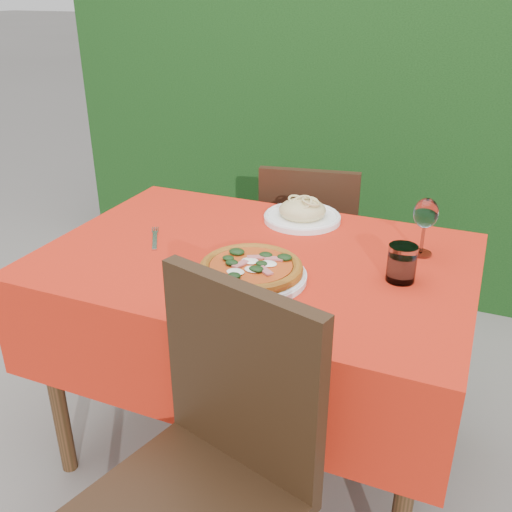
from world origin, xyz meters
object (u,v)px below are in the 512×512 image
at_px(pizza_plate, 251,270).
at_px(chair_near, 212,462).
at_px(water_glass, 402,265).
at_px(pasta_plate, 302,213).
at_px(wine_glass, 426,216).
at_px(chair_far, 309,248).
at_px(fork, 155,240).

bearing_deg(pizza_plate, chair_near, -77.56).
bearing_deg(chair_near, water_glass, 80.80).
xyz_separation_m(pasta_plate, wine_glass, (0.41, -0.12, 0.10)).
bearing_deg(chair_near, chair_far, 114.05).
xyz_separation_m(pizza_plate, fork, (-0.38, 0.12, -0.02)).
bearing_deg(wine_glass, pasta_plate, 164.01).
bearing_deg(chair_far, pasta_plate, 92.25).
xyz_separation_m(chair_near, fork, (-0.48, 0.56, 0.22)).
height_order(chair_far, pasta_plate, chair_far).
distance_m(chair_near, water_glass, 0.71).
bearing_deg(wine_glass, chair_far, 136.53).
relative_size(chair_near, pasta_plate, 3.56).
distance_m(chair_far, pasta_plate, 0.45).
relative_size(chair_far, pizza_plate, 2.79).
height_order(pizza_plate, pasta_plate, pasta_plate).
bearing_deg(pizza_plate, wine_glass, 40.37).
bearing_deg(wine_glass, chair_near, -111.15).
bearing_deg(fork, chair_far, 35.77).
bearing_deg(fork, pasta_plate, 11.96).
bearing_deg(water_glass, chair_near, -114.93).
xyz_separation_m(chair_near, pasta_plate, (-0.11, 0.91, 0.24)).
relative_size(pasta_plate, fork, 1.35).
height_order(chair_near, pasta_plate, chair_near).
bearing_deg(pizza_plate, pasta_plate, 91.17).
xyz_separation_m(chair_near, pizza_plate, (-0.10, 0.45, 0.24)).
bearing_deg(water_glass, fork, -177.29).
bearing_deg(chair_far, water_glass, 115.09).
distance_m(water_glass, fork, 0.76).
distance_m(chair_near, fork, 0.77).
distance_m(chair_near, wine_glass, 0.91).
height_order(pasta_plate, fork, pasta_plate).
relative_size(chair_far, pasta_plate, 3.26).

